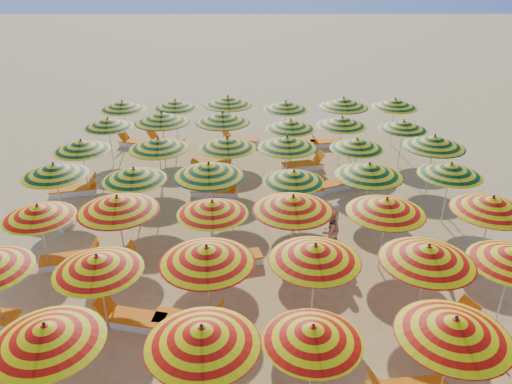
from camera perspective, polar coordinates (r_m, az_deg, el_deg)
ground at (r=15.84m, az=0.01°, el=-6.00°), size 120.00×120.00×0.00m
umbrella_7 at (r=10.36m, az=-22.87°, el=-14.70°), size 2.53×2.53×2.28m
umbrella_8 at (r=9.56m, az=-6.19°, el=-16.03°), size 2.75×2.75×2.32m
umbrella_9 at (r=9.92m, az=6.51°, el=-15.82°), size 2.12×2.12×2.08m
umbrella_10 at (r=10.35m, az=21.74°, el=-14.18°), size 2.26×2.26×2.33m
umbrella_13 at (r=12.08m, az=-17.66°, el=-7.79°), size 2.63×2.63×2.20m
umbrella_14 at (r=11.61m, az=-5.64°, el=-7.15°), size 2.77×2.77×2.37m
umbrella_15 at (r=11.78m, az=6.77°, el=-6.91°), size 2.45×2.45×2.33m
umbrella_16 at (r=12.25m, az=19.05°, el=-6.70°), size 2.39×2.39×2.37m
umbrella_18 at (r=15.08m, az=-23.62°, el=-2.05°), size 2.20×2.20×2.12m
umbrella_19 at (r=14.20m, az=-15.53°, el=-1.31°), size 2.31×2.31×2.40m
umbrella_20 at (r=14.02m, az=-5.01°, el=-1.76°), size 2.57×2.57×2.15m
umbrella_21 at (r=13.76m, az=4.25°, el=-1.30°), size 2.86×2.86×2.39m
umbrella_22 at (r=14.15m, az=14.66°, el=-1.53°), size 2.64×2.64×2.34m
umbrella_23 at (r=15.23m, az=25.38°, el=-1.26°), size 2.88×2.88×2.35m
umbrella_24 at (r=17.36m, az=-22.07°, el=2.37°), size 2.55×2.55×2.26m
umbrella_25 at (r=16.40m, az=-13.75°, el=2.00°), size 2.39×2.39×2.19m
umbrella_26 at (r=15.81m, az=-5.42°, el=2.55°), size 2.59×2.59×2.42m
umbrella_27 at (r=16.01m, az=4.34°, el=1.82°), size 2.61×2.61×2.11m
umbrella_28 at (r=16.30m, az=12.80°, el=2.49°), size 2.45×2.45×2.34m
umbrella_29 at (r=17.40m, az=21.37°, el=2.42°), size 2.44×2.44×2.21m
umbrella_30 at (r=19.35m, az=-19.34°, el=5.04°), size 2.38×2.38×2.20m
umbrella_31 at (r=18.46m, az=-11.09°, el=5.46°), size 2.55×2.55×2.33m
umbrella_32 at (r=18.37m, az=-3.30°, el=5.61°), size 2.18×2.18×2.26m
umbrella_33 at (r=18.29m, az=3.56°, el=5.69°), size 2.74×2.74×2.33m
umbrella_34 at (r=18.97m, az=11.47°, el=5.43°), size 2.47×2.47×2.13m
umbrella_35 at (r=19.25m, az=19.69°, el=5.45°), size 2.64×2.64×2.40m
umbrella_36 at (r=21.73m, az=-16.56°, el=7.59°), size 2.46×2.46×2.15m
umbrella_37 at (r=21.14m, az=-10.71°, el=8.38°), size 2.84×2.84×2.42m
umbrella_38 at (r=20.84m, az=-3.83°, el=8.50°), size 2.94×2.94×2.41m
umbrella_39 at (r=20.64m, az=3.97°, el=7.70°), size 2.28×2.28×2.17m
umbrella_40 at (r=21.13m, az=9.78°, el=7.96°), size 2.69×2.69×2.22m
umbrella_41 at (r=21.57m, az=16.49°, el=7.34°), size 2.47×2.47×2.10m
umbrella_42 at (r=23.92m, az=-15.02°, el=9.57°), size 2.28×2.28×2.21m
umbrella_43 at (r=23.60m, az=-9.20°, el=9.88°), size 2.40×2.40×2.20m
umbrella_44 at (r=23.26m, az=-3.22°, el=10.37°), size 2.87×2.87×2.39m
umbrella_45 at (r=23.14m, az=3.40°, el=9.85°), size 2.39×2.39×2.20m
umbrella_46 at (r=23.24m, az=9.96°, el=10.04°), size 2.42×2.42×2.40m
umbrella_47 at (r=24.12m, az=15.61°, el=9.75°), size 2.37×2.37×2.26m
lounger_6 at (r=13.15m, az=-14.18°, el=-13.85°), size 1.82×0.95×0.69m
lounger_7 at (r=12.82m, az=-7.56°, el=-14.38°), size 1.80×0.82×0.69m
lounger_8 at (r=13.39m, az=20.60°, el=-14.10°), size 1.82×1.17×0.69m
lounger_9 at (r=15.83m, az=-20.26°, el=-7.21°), size 1.82×1.00×0.69m
lounger_10 at (r=15.21m, az=-16.62°, el=-8.08°), size 1.82×1.24×0.69m
lounger_11 at (r=14.88m, az=-2.80°, el=-7.69°), size 1.82×1.02×0.69m
lounger_12 at (r=14.74m, az=6.00°, el=-8.19°), size 1.83×1.16×0.69m
lounger_13 at (r=15.90m, az=22.08°, el=-7.40°), size 1.77×0.71×0.69m
lounger_14 at (r=18.24m, az=-22.68°, el=-3.04°), size 1.83×1.10×0.69m
lounger_15 at (r=20.14m, az=-20.00°, el=0.22°), size 1.82×0.96×0.69m
lounger_16 at (r=18.90m, az=-4.71°, el=0.11°), size 1.77×0.70×0.69m
lounger_17 at (r=18.87m, az=5.25°, el=0.04°), size 1.83×1.05×0.69m
lounger_18 at (r=19.68m, az=9.51°, el=0.92°), size 1.82×1.19×0.69m
lounger_19 at (r=21.44m, az=-5.03°, el=3.37°), size 1.74×0.61×0.69m
lounger_20 at (r=21.20m, az=5.46°, el=3.07°), size 1.82×0.95×0.69m
lounger_21 at (r=24.21m, az=-13.45°, el=5.47°), size 1.82×1.02×0.69m
lounger_22 at (r=24.20m, az=-10.32°, el=5.76°), size 1.82×0.98×0.69m
lounger_23 at (r=23.92m, az=-1.89°, el=5.94°), size 1.81×0.93×0.69m
lounger_24 at (r=23.75m, az=4.50°, el=5.71°), size 1.74×0.60×0.69m
lounger_25 at (r=23.82m, az=8.15°, el=5.58°), size 1.79×0.79×0.69m
beachgoer_b at (r=15.40m, az=8.38°, el=-4.43°), size 0.82×0.82×1.34m
beachgoer_a at (r=15.91m, az=8.91°, el=-3.45°), size 0.57×0.54×1.31m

